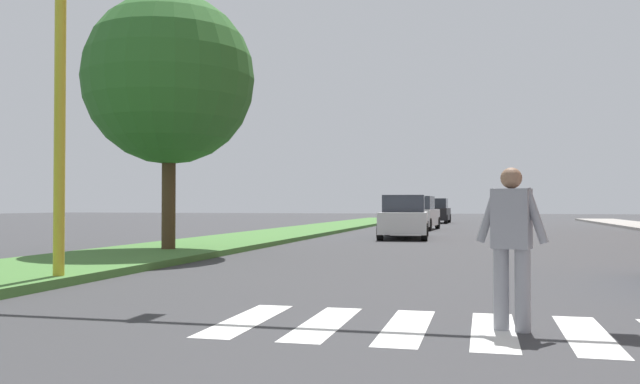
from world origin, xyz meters
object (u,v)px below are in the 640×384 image
(tree_mid, at_px, (169,80))
(pedestrian_performer, at_px, (512,241))
(sedan_distant, at_px, (418,214))
(sedan_midblock, at_px, (404,218))
(traffic_light_gantry, at_px, (221,4))
(sedan_far_horizon, at_px, (436,212))

(tree_mid, bearing_deg, pedestrian_performer, -46.88)
(pedestrian_performer, bearing_deg, sedan_distant, 97.37)
(pedestrian_performer, distance_m, sedan_midblock, 19.11)
(sedan_distant, bearing_deg, pedestrian_performer, -82.63)
(sedan_midblock, bearing_deg, traffic_light_gantry, -93.14)
(sedan_distant, bearing_deg, traffic_light_gantry, -91.26)
(tree_mid, relative_size, sedan_distant, 1.48)
(sedan_distant, height_order, sedan_far_horizon, sedan_far_horizon)
(sedan_midblock, bearing_deg, sedan_distant, 92.14)
(tree_mid, relative_size, sedan_midblock, 1.43)
(traffic_light_gantry, relative_size, sedan_distant, 2.08)
(traffic_light_gantry, height_order, sedan_midblock, traffic_light_gantry)
(traffic_light_gantry, height_order, pedestrian_performer, traffic_light_gantry)
(tree_mid, bearing_deg, traffic_light_gantry, -57.63)
(traffic_light_gantry, distance_m, sedan_midblock, 16.89)
(pedestrian_performer, height_order, sedan_distant, sedan_distant)
(traffic_light_gantry, relative_size, sedan_far_horizon, 2.17)
(pedestrian_performer, distance_m, sedan_far_horizon, 41.22)
(sedan_distant, xyz_separation_m, sedan_far_horizon, (0.05, 13.10, 0.00))
(traffic_light_gantry, xyz_separation_m, sedan_far_horizon, (0.61, 38.71, -3.57))
(traffic_light_gantry, bearing_deg, tree_mid, 122.37)
(sedan_midblock, height_order, sedan_far_horizon, sedan_far_horizon)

